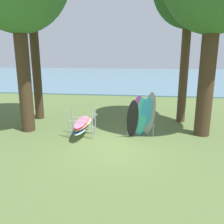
# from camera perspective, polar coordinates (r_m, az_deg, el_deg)

# --- Properties ---
(ground_plane) EXTENTS (80.00, 80.00, 0.00)m
(ground_plane) POSITION_cam_1_polar(r_m,az_deg,el_deg) (9.81, 0.91, -8.52)
(ground_plane) COLOR #566B38
(lake_water) EXTENTS (80.00, 36.00, 0.10)m
(lake_water) POSITION_cam_1_polar(r_m,az_deg,el_deg) (39.03, 5.98, 8.57)
(lake_water) COLOR slate
(lake_water) RESTS_ON ground
(leaning_board_pile) EXTENTS (1.39, 1.09, 2.20)m
(leaning_board_pile) POSITION_cam_1_polar(r_m,az_deg,el_deg) (10.56, 7.04, -1.23)
(leaning_board_pile) COLOR black
(leaning_board_pile) RESTS_ON ground
(board_storage_rack) EXTENTS (1.15, 2.13, 1.25)m
(board_storage_rack) POSITION_cam_1_polar(r_m,az_deg,el_deg) (11.00, -7.23, -3.05)
(board_storage_rack) COLOR #9EA0A5
(board_storage_rack) RESTS_ON ground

